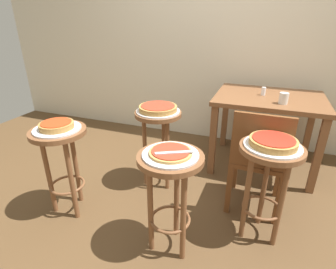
% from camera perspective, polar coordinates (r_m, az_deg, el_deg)
% --- Properties ---
extents(ground_plane, '(6.00, 6.00, 0.00)m').
position_cam_1_polar(ground_plane, '(2.19, 0.27, -17.01)').
color(ground_plane, brown).
extents(back_wall, '(6.00, 0.10, 3.00)m').
position_cam_1_polar(back_wall, '(3.25, 11.57, 24.68)').
color(back_wall, beige).
rests_on(back_wall, ground_plane).
extents(stool_foreground, '(0.40, 0.40, 0.70)m').
position_cam_1_polar(stool_foreground, '(1.63, 0.51, -10.10)').
color(stool_foreground, brown).
rests_on(stool_foreground, ground_plane).
extents(serving_plate_foreground, '(0.33, 0.33, 0.01)m').
position_cam_1_polar(serving_plate_foreground, '(1.54, 0.54, -4.35)').
color(serving_plate_foreground, silver).
rests_on(serving_plate_foreground, stool_foreground).
extents(pizza_foreground, '(0.25, 0.25, 0.02)m').
position_cam_1_polar(pizza_foreground, '(1.53, 0.54, -3.83)').
color(pizza_foreground, tan).
rests_on(pizza_foreground, serving_plate_foreground).
extents(stool_middle, '(0.40, 0.40, 0.70)m').
position_cam_1_polar(stool_middle, '(2.12, -21.90, -3.52)').
color(stool_middle, brown).
rests_on(stool_middle, ground_plane).
extents(serving_plate_middle, '(0.33, 0.33, 0.01)m').
position_cam_1_polar(serving_plate_middle, '(2.04, -22.69, 1.12)').
color(serving_plate_middle, silver).
rests_on(serving_plate_middle, stool_middle).
extents(pizza_middle, '(0.24, 0.24, 0.05)m').
position_cam_1_polar(pizza_middle, '(2.03, -22.82, 1.85)').
color(pizza_middle, '#B78442').
rests_on(pizza_middle, serving_plate_middle).
extents(stool_leftside, '(0.40, 0.40, 0.70)m').
position_cam_1_polar(stool_leftside, '(1.85, 20.65, -7.47)').
color(stool_leftside, brown).
rests_on(stool_leftside, ground_plane).
extents(serving_plate_leftside, '(0.35, 0.35, 0.01)m').
position_cam_1_polar(serving_plate_leftside, '(1.76, 21.52, -2.29)').
color(serving_plate_leftside, silver).
rests_on(serving_plate_leftside, stool_leftside).
extents(pizza_leftside, '(0.29, 0.29, 0.05)m').
position_cam_1_polar(pizza_leftside, '(1.75, 21.66, -1.45)').
color(pizza_leftside, '#B78442').
rests_on(pizza_leftside, serving_plate_leftside).
extents(stool_rear, '(0.40, 0.40, 0.70)m').
position_cam_1_polar(stool_rear, '(2.31, -2.08, 0.67)').
color(stool_rear, brown).
rests_on(stool_rear, ground_plane).
extents(serving_plate_rear, '(0.37, 0.37, 0.01)m').
position_cam_1_polar(serving_plate_rear, '(2.25, -2.15, 5.03)').
color(serving_plate_rear, silver).
rests_on(serving_plate_rear, stool_rear).
extents(pizza_rear, '(0.32, 0.32, 0.05)m').
position_cam_1_polar(pizza_rear, '(2.24, -2.16, 5.72)').
color(pizza_rear, '#B78442').
rests_on(pizza_rear, serving_plate_rear).
extents(dining_table, '(1.00, 0.78, 0.75)m').
position_cam_1_polar(dining_table, '(2.75, 20.70, 5.47)').
color(dining_table, brown).
rests_on(dining_table, ground_plane).
extents(cup_near_edge, '(0.08, 0.08, 0.10)m').
position_cam_1_polar(cup_near_edge, '(2.51, 23.58, 7.14)').
color(cup_near_edge, silver).
rests_on(cup_near_edge, dining_table).
extents(condiment_shaker, '(0.04, 0.04, 0.08)m').
position_cam_1_polar(condiment_shaker, '(2.73, 19.82, 8.74)').
color(condiment_shaker, white).
rests_on(condiment_shaker, dining_table).
extents(wooden_chair, '(0.41, 0.41, 0.85)m').
position_cam_1_polar(wooden_chair, '(2.11, 18.88, -4.78)').
color(wooden_chair, brown).
rests_on(wooden_chair, ground_plane).
extents(pizza_server_knife, '(0.21, 0.12, 0.01)m').
position_cam_1_polar(pizza_server_knife, '(1.50, 1.36, -3.88)').
color(pizza_server_knife, silver).
rests_on(pizza_server_knife, pizza_foreground).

